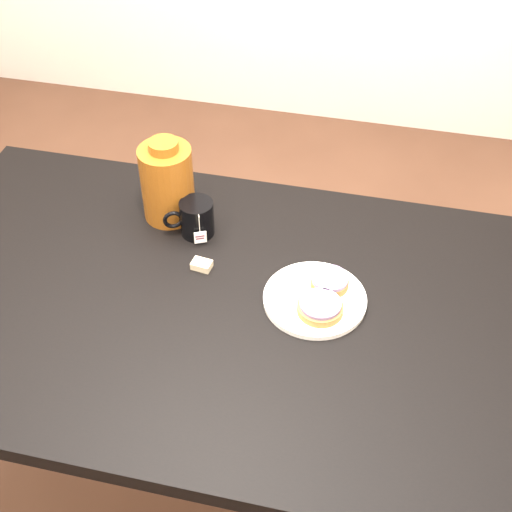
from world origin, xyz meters
name	(u,v)px	position (x,y,z in m)	size (l,w,h in m)	color
ground_plane	(213,473)	(0.00, 0.00, 0.00)	(4.00, 4.00, 0.00)	brown
table	(200,323)	(0.00, 0.00, 0.67)	(1.40, 0.90, 0.75)	black
plate	(315,298)	(0.25, 0.05, 0.76)	(0.23, 0.23, 0.02)	white
bagel_back	(330,281)	(0.28, 0.09, 0.78)	(0.11, 0.11, 0.03)	brown
bagel_front	(320,307)	(0.27, 0.01, 0.78)	(0.14, 0.14, 0.03)	brown
mug	(196,218)	(-0.07, 0.21, 0.80)	(0.13, 0.11, 0.09)	black
teabag_pouch	(202,265)	(-0.02, 0.10, 0.76)	(0.04, 0.03, 0.02)	#C6B793
bagel_package	(167,182)	(-0.15, 0.27, 0.85)	(0.16, 0.16, 0.22)	#5A2A0B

